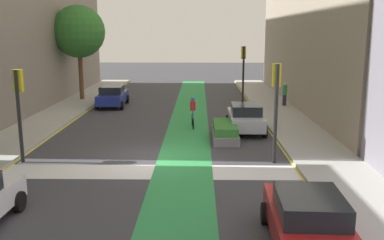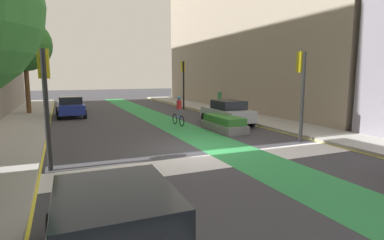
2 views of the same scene
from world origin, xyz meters
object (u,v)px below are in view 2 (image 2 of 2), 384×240
pedestrian_sidewalk_right_a (220,99)px  street_tree_far (24,45)px  car_white_left_near (115,236)px  car_blue_left_far (70,106)px  median_planter (224,124)px  traffic_signal_near_left (45,86)px  car_silver_right_far (227,112)px  traffic_signal_far_right (183,76)px  cyclist_in_lane (179,110)px  traffic_signal_near_right (302,79)px

pedestrian_sidewalk_right_a → street_tree_far: size_ratio=0.23×
car_white_left_near → car_blue_left_far: 20.66m
street_tree_far → median_planter: (10.93, -12.52, -5.13)m
traffic_signal_near_left → car_silver_right_far: bearing=30.0°
car_silver_right_far → traffic_signal_far_right: bearing=85.3°
cyclist_in_lane → car_blue_left_far: bearing=130.8°
pedestrian_sidewalk_right_a → median_planter: (-5.00, -9.70, -0.63)m
traffic_signal_far_right → street_tree_far: bearing=175.2°
pedestrian_sidewalk_right_a → median_planter: 10.93m
traffic_signal_near_right → pedestrian_sidewalk_right_a: size_ratio=2.46×
traffic_signal_far_right → median_planter: (-2.06, -11.44, -2.70)m
cyclist_in_lane → median_planter: 3.28m
car_blue_left_far → cyclist_in_lane: cyclist_in_lane is taller
traffic_signal_near_left → car_blue_left_far: size_ratio=0.94×
traffic_signal_far_right → pedestrian_sidewalk_right_a: bearing=-30.7°
car_silver_right_far → car_blue_left_far: (-9.15, 8.05, 0.00)m
car_blue_left_far → street_tree_far: (-3.04, 2.66, 4.73)m
car_white_left_near → cyclist_in_lane: (6.19, 13.53, 0.17)m
traffic_signal_near_left → cyclist_in_lane: 10.12m
car_silver_right_far → pedestrian_sidewalk_right_a: pedestrian_sidewalk_right_a is taller
traffic_signal_near_left → car_white_left_near: 7.08m
cyclist_in_lane → median_planter: size_ratio=0.55×
car_silver_right_far → median_planter: 2.25m
traffic_signal_near_left → pedestrian_sidewalk_right_a: size_ratio=2.32×
traffic_signal_far_right → street_tree_far: (-12.99, 1.09, 2.42)m
median_planter → traffic_signal_far_right: bearing=79.8°
pedestrian_sidewalk_right_a → street_tree_far: (-15.93, 2.83, 4.50)m
car_silver_right_far → street_tree_far: street_tree_far is taller
pedestrian_sidewalk_right_a → traffic_signal_near_right: bearing=-102.9°
traffic_signal_near_left → car_blue_left_far: (1.09, 13.95, -2.01)m
traffic_signal_far_right → street_tree_far: 13.26m
pedestrian_sidewalk_right_a → car_white_left_near: bearing=-122.2°
traffic_signal_far_right → cyclist_in_lane: size_ratio=2.39×
car_white_left_near → median_planter: 13.39m
car_white_left_near → street_tree_far: size_ratio=0.57×
cyclist_in_lane → street_tree_far: bearing=133.2°
traffic_signal_far_right → pedestrian_sidewalk_right_a: size_ratio=2.58×
median_planter → street_tree_far: bearing=131.1°
car_silver_right_far → car_blue_left_far: 12.19m
traffic_signal_near_right → traffic_signal_near_left: 10.85m
traffic_signal_far_right → median_planter: traffic_signal_far_right is taller
car_blue_left_far → median_planter: 12.64m
car_silver_right_far → cyclist_in_lane: cyclist_in_lane is taller
car_silver_right_far → pedestrian_sidewalk_right_a: bearing=64.6°
traffic_signal_near_left → cyclist_in_lane: traffic_signal_near_left is taller
pedestrian_sidewalk_right_a → median_planter: size_ratio=0.51×
traffic_signal_near_right → street_tree_far: street_tree_far is taller
traffic_signal_near_left → car_silver_right_far: traffic_signal_near_left is taller
traffic_signal_near_left → traffic_signal_far_right: 19.05m
traffic_signal_near_right → car_white_left_near: size_ratio=1.00×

